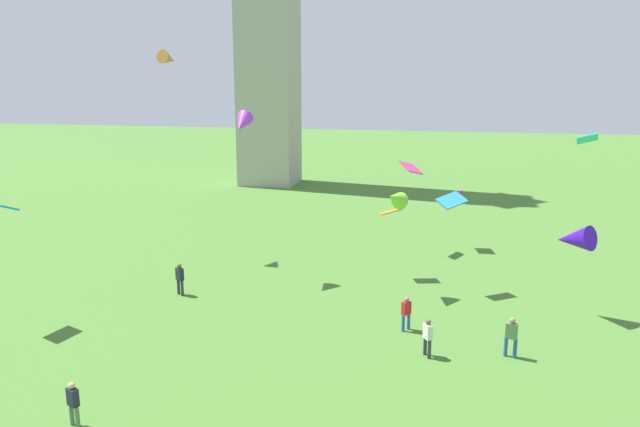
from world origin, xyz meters
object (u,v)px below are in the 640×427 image
kite_flying_10 (574,239)px  person_2 (180,277)px  person_3 (511,335)px  kite_flying_8 (391,212)px  person_1 (406,311)px  kite_flying_5 (452,200)px  person_4 (428,336)px  kite_flying_2 (411,168)px  kite_flying_3 (456,195)px  kite_flying_0 (242,123)px  person_0 (73,402)px  kite_flying_9 (395,199)px  kite_flying_4 (168,59)px  kite_flying_1 (587,139)px

kite_flying_10 → person_2: bearing=-46.2°
person_3 → kite_flying_8: size_ratio=1.25×
person_1 → person_3: (4.39, -1.84, 0.07)m
person_3 → kite_flying_10: bearing=-102.3°
kite_flying_5 → person_1: bearing=32.6°
person_2 → person_4: size_ratio=1.05×
person_1 → person_3: 4.76m
kite_flying_2 → kite_flying_5: (2.60, -7.23, -0.59)m
person_3 → kite_flying_3: bearing=-64.5°
person_1 → kite_flying_5: kite_flying_5 is taller
kite_flying_0 → kite_flying_10: (17.02, -2.16, -4.99)m
person_0 → person_2: size_ratio=0.92×
kite_flying_9 → person_0: bearing=-100.1°
kite_flying_3 → kite_flying_5: size_ratio=0.83×
person_1 → kite_flying_10: kite_flying_10 is taller
person_3 → kite_flying_8: (-5.87, 9.36, 2.85)m
person_4 → kite_flying_0: bearing=-158.8°
kite_flying_3 → person_1: bearing=172.1°
person_1 → person_4: person_4 is taller
person_4 → kite_flying_3: bearing=145.4°
kite_flying_0 → kite_flying_9: 9.30m
kite_flying_2 → kite_flying_9: bearing=-149.9°
person_0 → kite_flying_5: size_ratio=0.92×
person_2 → kite_flying_2: bearing=-100.6°
person_3 → kite_flying_9: (-5.42, 6.32, 4.20)m
person_2 → kite_flying_9: 11.93m
person_0 → person_4: size_ratio=0.97×
kite_flying_8 → kite_flying_9: (0.46, -3.05, 1.35)m
person_1 → kite_flying_2: size_ratio=0.83×
person_3 → kite_flying_0: 17.64m
person_0 → person_1: 14.28m
person_4 → kite_flying_8: kite_flying_8 is taller
person_2 → kite_flying_8: kite_flying_8 is taller
person_3 → kite_flying_3: kite_flying_3 is taller
kite_flying_5 → kite_flying_9: 3.18m
person_1 → kite_flying_8: size_ratio=1.16×
person_3 → person_1: bearing=-5.1°
person_2 → kite_flying_4: 14.07m
person_3 → kite_flying_3: (-2.26, 16.21, 2.65)m
kite_flying_3 → kite_flying_8: size_ratio=1.04×
person_2 → person_4: person_2 is taller
kite_flying_10 → kite_flying_5: bearing=-72.6°
kite_flying_0 → kite_flying_3: size_ratio=1.12×
kite_flying_1 → person_2: bearing=-153.5°
person_1 → kite_flying_0: (-9.53, 5.72, 7.85)m
person_4 → kite_flying_2: (-1.85, 15.63, 4.59)m
person_0 → kite_flying_8: kite_flying_8 is taller
person_4 → kite_flying_8: (-2.54, 10.03, 2.90)m
person_0 → kite_flying_2: 25.46m
kite_flying_3 → kite_flying_9: (-3.15, -9.90, 1.55)m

